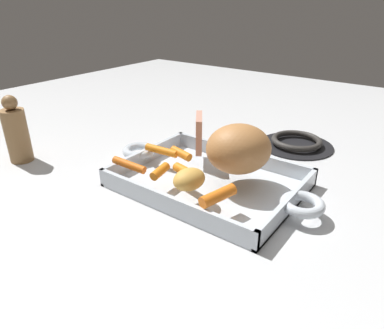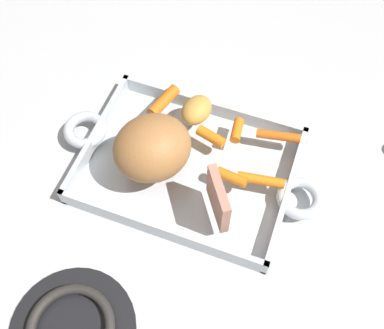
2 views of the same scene
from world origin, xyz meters
The scene contains 12 objects.
ground_plane centered at (0.00, 0.00, 0.00)m, with size 2.07×2.07×0.00m, color silver.
roasting_dish centered at (0.00, 0.00, 0.01)m, with size 0.42×0.24×0.03m.
pork_roast centered at (-0.05, -0.02, 0.08)m, with size 0.11×0.10×0.09m, color #B07440.
roast_slice_thick centered at (0.07, -0.06, 0.07)m, with size 0.01×0.07×0.07m, color tan.
baby_carrot_southwest centered at (0.02, 0.05, 0.04)m, with size 0.02×0.02×0.05m, color orange.
baby_carrot_center_right centered at (0.12, 0.08, 0.04)m, with size 0.01×0.01×0.07m, color orange.
baby_carrot_southeast centered at (0.11, 0.00, 0.04)m, with size 0.01×0.01×0.07m, color orange.
baby_carrot_short centered at (0.07, -0.01, 0.04)m, with size 0.02×0.02×0.05m, color orange.
baby_carrot_center_left centered at (0.05, 0.07, 0.04)m, with size 0.02×0.02×0.04m, color orange.
baby_carrot_northwest centered at (-0.07, 0.08, 0.04)m, with size 0.02×0.02×0.06m, color orange.
potato_corner centered at (-0.02, 0.08, 0.05)m, with size 0.06×0.04×0.04m, color gold.
stove_burner_rear centered at (-0.06, -0.28, 0.01)m, with size 0.17×0.17×0.02m.
Camera 2 is at (0.13, -0.33, 0.63)m, focal length 42.95 mm.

